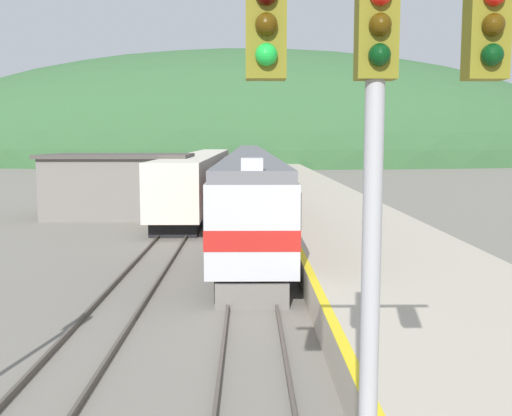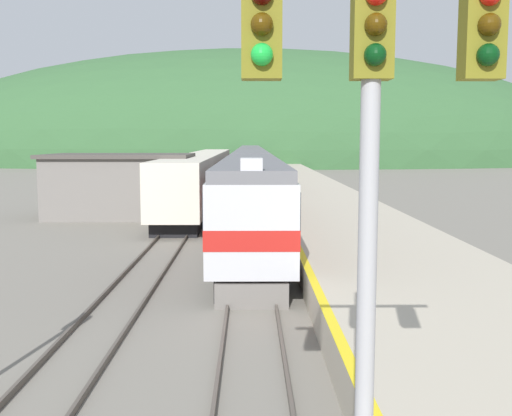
{
  "view_description": "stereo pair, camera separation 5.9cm",
  "coord_description": "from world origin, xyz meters",
  "views": [
    {
      "loc": [
        -0.1,
        -3.64,
        4.97
      ],
      "look_at": [
        0.18,
        18.83,
        2.41
      ],
      "focal_mm": 42.0,
      "sensor_mm": 36.0,
      "label": 1
    },
    {
      "loc": [
        -0.04,
        -3.64,
        4.97
      ],
      "look_at": [
        0.18,
        18.83,
        2.41
      ],
      "focal_mm": 42.0,
      "sensor_mm": 36.0,
      "label": 2
    }
  ],
  "objects": [
    {
      "name": "siding_train",
      "position": [
        -3.98,
        47.22,
        1.98
      ],
      "size": [
        2.9,
        43.24,
        3.85
      ],
      "color": "black",
      "rests_on": "ground"
    },
    {
      "name": "track_main",
      "position": [
        0.0,
        70.0,
        0.08
      ],
      "size": [
        1.52,
        180.0,
        0.16
      ],
      "color": "#4C443D",
      "rests_on": "ground"
    },
    {
      "name": "signal_mast_main",
      "position": [
        1.17,
        2.43,
        5.21
      ],
      "size": [
        3.3,
        0.42,
        7.58
      ],
      "color": "#9E9EA3",
      "rests_on": "ground"
    },
    {
      "name": "station_shed",
      "position": [
        -8.48,
        35.18,
        2.05
      ],
      "size": [
        9.24,
        6.18,
        4.07
      ],
      "color": "slate",
      "rests_on": "ground"
    },
    {
      "name": "carriage_fourth",
      "position": [
        0.0,
        91.96,
        2.22
      ],
      "size": [
        2.84,
        21.78,
        4.08
      ],
      "color": "black",
      "rests_on": "ground"
    },
    {
      "name": "track_siding",
      "position": [
        -3.98,
        70.0,
        0.08
      ],
      "size": [
        1.52,
        180.0,
        0.16
      ],
      "color": "#4C443D",
      "rests_on": "ground"
    },
    {
      "name": "distant_hills",
      "position": [
        0.0,
        131.97,
        0.0
      ],
      "size": [
        160.41,
        72.19,
        49.31
      ],
      "color": "#335B33",
      "rests_on": "ground"
    },
    {
      "name": "platform",
      "position": [
        5.0,
        50.0,
        0.5
      ],
      "size": [
        6.74,
        140.0,
        1.0
      ],
      "color": "#B2A893",
      "rests_on": "ground"
    },
    {
      "name": "express_train_lead_car",
      "position": [
        0.0,
        23.94,
        2.23
      ],
      "size": [
        2.85,
        21.38,
        4.44
      ],
      "color": "black",
      "rests_on": "ground"
    },
    {
      "name": "carriage_second",
      "position": [
        0.0,
        46.63,
        2.22
      ],
      "size": [
        2.84,
        21.78,
        4.08
      ],
      "color": "black",
      "rests_on": "ground"
    },
    {
      "name": "carriage_third",
      "position": [
        0.0,
        69.3,
        2.22
      ],
      "size": [
        2.84,
        21.78,
        4.08
      ],
      "color": "black",
      "rests_on": "ground"
    }
  ]
}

